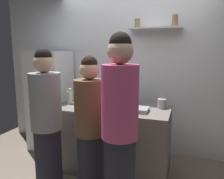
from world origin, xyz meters
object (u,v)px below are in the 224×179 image
object	(u,v)px
refrigerator	(50,100)
wine_bottle_dark_glass	(82,93)
water_bottle_plastic	(70,97)
person_pink_top	(120,132)
person_brown_jacket	(90,131)
wine_bottle_green_glass	(108,101)
baking_pan	(135,109)
utensil_holder	(162,103)
person_grey_hoodie	(47,125)
wine_bottle_amber_glass	(97,100)

from	to	relation	value
refrigerator	wine_bottle_dark_glass	xyz separation A→B (m)	(0.65, -0.12, 0.18)
water_bottle_plastic	person_pink_top	size ratio (longest dim) A/B	0.12
person_brown_jacket	wine_bottle_green_glass	bearing A→B (deg)	24.08
refrigerator	baking_pan	xyz separation A→B (m)	(1.56, -0.44, 0.09)
person_pink_top	baking_pan	bearing A→B (deg)	-74.58
utensil_holder	wine_bottle_green_glass	size ratio (longest dim) A/B	0.63
person_grey_hoodie	wine_bottle_dark_glass	bearing A→B (deg)	-14.48
baking_pan	person_pink_top	world-z (taller)	person_pink_top
wine_bottle_green_glass	person_pink_top	xyz separation A→B (m)	(0.37, -0.71, -0.10)
refrigerator	wine_bottle_green_glass	size ratio (longest dim) A/B	4.79
wine_bottle_dark_glass	person_brown_jacket	bearing A→B (deg)	-58.78
baking_pan	wine_bottle_dark_glass	distance (m)	0.97
utensil_holder	water_bottle_plastic	size ratio (longest dim) A/B	0.99
baking_pan	wine_bottle_dark_glass	size ratio (longest dim) A/B	1.11
baking_pan	person_pink_top	distance (m)	0.82
wine_bottle_dark_glass	person_brown_jacket	world-z (taller)	person_brown_jacket
wine_bottle_dark_glass	water_bottle_plastic	xyz separation A→B (m)	(-0.09, -0.21, -0.02)
refrigerator	wine_bottle_green_glass	distance (m)	1.36
baking_pan	person_grey_hoodie	world-z (taller)	person_grey_hoodie
utensil_holder	person_grey_hoodie	bearing A→B (deg)	-140.01
utensil_holder	wine_bottle_amber_glass	size ratio (longest dim) A/B	0.72
person_pink_top	person_grey_hoodie	bearing A→B (deg)	4.01
wine_bottle_dark_glass	refrigerator	bearing A→B (deg)	169.92
wine_bottle_amber_glass	wine_bottle_green_glass	xyz separation A→B (m)	(0.18, -0.09, 0.02)
refrigerator	person_brown_jacket	world-z (taller)	refrigerator
water_bottle_plastic	baking_pan	bearing A→B (deg)	-6.47
wine_bottle_amber_glass	water_bottle_plastic	size ratio (longest dim) A/B	1.38
person_brown_jacket	baking_pan	bearing A→B (deg)	-3.43
person_pink_top	person_grey_hoodie	distance (m)	0.90
person_pink_top	person_brown_jacket	distance (m)	0.48
wine_bottle_green_glass	utensil_holder	bearing A→B (deg)	30.96
utensil_holder	wine_bottle_green_glass	distance (m)	0.74
utensil_holder	water_bottle_plastic	world-z (taller)	water_bottle_plastic
person_grey_hoodie	water_bottle_plastic	bearing A→B (deg)	-7.25
wine_bottle_amber_glass	wine_bottle_dark_glass	bearing A→B (deg)	139.44
wine_bottle_green_glass	water_bottle_plastic	distance (m)	0.71
wine_bottle_amber_glass	water_bottle_plastic	xyz separation A→B (m)	(-0.49, 0.13, -0.01)
refrigerator	baking_pan	bearing A→B (deg)	-15.69
utensil_holder	person_grey_hoodie	world-z (taller)	person_grey_hoodie
wine_bottle_amber_glass	wine_bottle_dark_glass	size ratio (longest dim) A/B	0.98
water_bottle_plastic	person_pink_top	distance (m)	1.40
wine_bottle_green_glass	person_brown_jacket	size ratio (longest dim) A/B	0.21
water_bottle_plastic	person_grey_hoodie	xyz separation A→B (m)	(0.16, -0.81, -0.15)
baking_pan	wine_bottle_dark_glass	world-z (taller)	wine_bottle_dark_glass
wine_bottle_amber_glass	person_brown_jacket	distance (m)	0.63
refrigerator	wine_bottle_amber_glass	distance (m)	1.16
utensil_holder	person_brown_jacket	world-z (taller)	person_brown_jacket
wine_bottle_amber_glass	person_grey_hoodie	size ratio (longest dim) A/B	0.18
water_bottle_plastic	person_pink_top	world-z (taller)	person_pink_top
baking_pan	wine_bottle_green_glass	size ratio (longest dim) A/B	0.99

